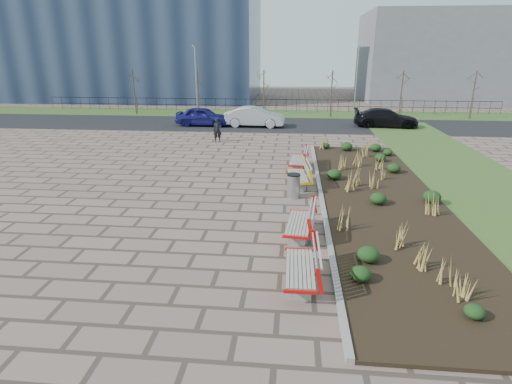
# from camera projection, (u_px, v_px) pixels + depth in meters

# --- Properties ---
(ground) EXTENTS (120.00, 120.00, 0.00)m
(ground) POSITION_uv_depth(u_px,v_px,m) (195.00, 254.00, 11.54)
(ground) COLOR #776052
(ground) RESTS_ON ground
(planting_bed) EXTENTS (4.50, 18.00, 0.10)m
(planting_bed) POSITION_uv_depth(u_px,v_px,m) (381.00, 199.00, 15.67)
(planting_bed) COLOR black
(planting_bed) RESTS_ON ground
(planting_curb) EXTENTS (0.16, 18.00, 0.15)m
(planting_curb) POSITION_uv_depth(u_px,v_px,m) (321.00, 197.00, 15.87)
(planting_curb) COLOR gray
(planting_curb) RESTS_ON ground
(grass_verge_near) EXTENTS (5.00, 38.00, 0.04)m
(grass_verge_near) POSITION_uv_depth(u_px,v_px,m) (508.00, 204.00, 15.27)
(grass_verge_near) COLOR #33511E
(grass_verge_near) RESTS_ON ground
(grass_verge_far) EXTENTS (80.00, 5.00, 0.04)m
(grass_verge_far) POSITION_uv_depth(u_px,v_px,m) (265.00, 114.00, 37.84)
(grass_verge_far) COLOR #33511E
(grass_verge_far) RESTS_ON ground
(road) EXTENTS (80.00, 7.00, 0.02)m
(road) POSITION_uv_depth(u_px,v_px,m) (259.00, 124.00, 32.21)
(road) COLOR black
(road) RESTS_ON ground
(bench_a) EXTENTS (0.91, 2.11, 1.00)m
(bench_a) POSITION_uv_depth(u_px,v_px,m) (300.00, 266.00, 9.90)
(bench_a) COLOR red
(bench_a) RESTS_ON ground
(bench_b) EXTENTS (1.11, 2.18, 1.00)m
(bench_b) POSITION_uv_depth(u_px,v_px,m) (299.00, 221.00, 12.53)
(bench_b) COLOR red
(bench_b) RESTS_ON ground
(bench_c) EXTENTS (1.11, 2.18, 1.00)m
(bench_c) POSITION_uv_depth(u_px,v_px,m) (298.00, 175.00, 17.27)
(bench_c) COLOR yellow
(bench_c) RESTS_ON ground
(bench_d) EXTENTS (1.04, 2.16, 1.00)m
(bench_d) POSITION_uv_depth(u_px,v_px,m) (298.00, 159.00, 19.81)
(bench_d) COLOR red
(bench_d) RESTS_ON ground
(litter_bin) EXTENTS (0.52, 0.52, 0.95)m
(litter_bin) POSITION_uv_depth(u_px,v_px,m) (293.00, 186.00, 15.88)
(litter_bin) COLOR #B2B2B7
(litter_bin) RESTS_ON ground
(pedestrian) EXTENTS (0.62, 0.47, 1.52)m
(pedestrian) POSITION_uv_depth(u_px,v_px,m) (217.00, 130.00, 25.74)
(pedestrian) COLOR black
(pedestrian) RESTS_ON ground
(car_blue) EXTENTS (4.28, 1.82, 1.44)m
(car_blue) POSITION_uv_depth(u_px,v_px,m) (203.00, 116.00, 31.40)
(car_blue) COLOR navy
(car_blue) RESTS_ON road
(car_silver) EXTENTS (4.70, 1.83, 1.52)m
(car_silver) POSITION_uv_depth(u_px,v_px,m) (255.00, 117.00, 30.97)
(car_silver) COLOR #A2A5AA
(car_silver) RESTS_ON road
(car_black) EXTENTS (4.99, 2.37, 1.41)m
(car_black) POSITION_uv_depth(u_px,v_px,m) (386.00, 118.00, 30.84)
(car_black) COLOR black
(car_black) RESTS_ON road
(tree_a) EXTENTS (1.40, 1.40, 4.00)m
(tree_a) POSITION_uv_depth(u_px,v_px,m) (134.00, 92.00, 36.82)
(tree_a) COLOR #4C3D2D
(tree_a) RESTS_ON grass_verge_far
(tree_b) EXTENTS (1.40, 1.40, 4.00)m
(tree_b) POSITION_uv_depth(u_px,v_px,m) (198.00, 93.00, 36.29)
(tree_b) COLOR #4C3D2D
(tree_b) RESTS_ON grass_verge_far
(tree_c) EXTENTS (1.40, 1.40, 4.00)m
(tree_c) POSITION_uv_depth(u_px,v_px,m) (264.00, 93.00, 35.76)
(tree_c) COLOR #4C3D2D
(tree_c) RESTS_ON grass_verge_far
(tree_d) EXTENTS (1.40, 1.40, 4.00)m
(tree_d) POSITION_uv_depth(u_px,v_px,m) (331.00, 94.00, 35.24)
(tree_d) COLOR #4C3D2D
(tree_d) RESTS_ON grass_verge_far
(tree_e) EXTENTS (1.40, 1.40, 4.00)m
(tree_e) POSITION_uv_depth(u_px,v_px,m) (401.00, 94.00, 34.71)
(tree_e) COLOR #4C3D2D
(tree_e) RESTS_ON grass_verge_far
(tree_f) EXTENTS (1.40, 1.40, 4.00)m
(tree_f) POSITION_uv_depth(u_px,v_px,m) (473.00, 95.00, 34.18)
(tree_f) COLOR #4C3D2D
(tree_f) RESTS_ON grass_verge_far
(lamp_west) EXTENTS (0.24, 0.60, 6.00)m
(lamp_west) POSITION_uv_depth(u_px,v_px,m) (196.00, 82.00, 35.49)
(lamp_west) COLOR gray
(lamp_west) RESTS_ON grass_verge_far
(lamp_east) EXTENTS (0.24, 0.60, 6.00)m
(lamp_east) POSITION_uv_depth(u_px,v_px,m) (356.00, 83.00, 34.26)
(lamp_east) COLOR gray
(lamp_east) RESTS_ON grass_verge_far
(railing_fence) EXTENTS (44.00, 0.10, 1.20)m
(railing_fence) POSITION_uv_depth(u_px,v_px,m) (266.00, 105.00, 39.05)
(railing_fence) COLOR black
(railing_fence) RESTS_ON grass_verge_far
(building_glass) EXTENTS (40.00, 14.00, 15.00)m
(building_glass) POSITION_uv_depth(u_px,v_px,m) (92.00, 35.00, 48.57)
(building_glass) COLOR #192338
(building_glass) RESTS_ON ground
(building_grey) EXTENTS (18.00, 12.00, 10.00)m
(building_grey) POSITION_uv_depth(u_px,v_px,m) (441.00, 57.00, 47.59)
(building_grey) COLOR slate
(building_grey) RESTS_ON ground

